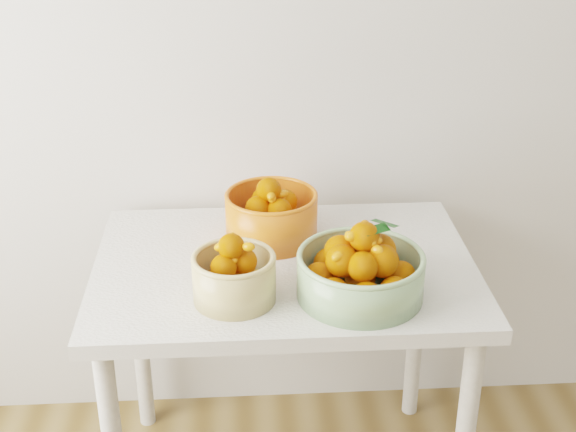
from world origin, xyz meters
name	(u,v)px	position (x,y,z in m)	size (l,w,h in m)	color
table	(285,294)	(-0.23, 1.60, 0.65)	(1.00, 0.70, 0.75)	silver
bowl_cream	(234,276)	(-0.36, 1.43, 0.82)	(0.23, 0.23, 0.17)	tan
bowl_green	(360,270)	(-0.06, 1.42, 0.82)	(0.39, 0.39, 0.20)	#8EB17F
bowl_orange	(271,215)	(-0.26, 1.74, 0.82)	(0.29, 0.29, 0.18)	orange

